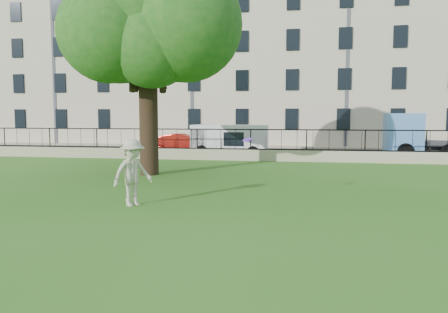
% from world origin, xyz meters
% --- Properties ---
extents(ground, '(120.00, 120.00, 0.00)m').
position_xyz_m(ground, '(0.00, 0.00, 0.00)').
color(ground, '#2B6117').
rests_on(ground, ground).
extents(retaining_wall, '(50.00, 0.40, 0.60)m').
position_xyz_m(retaining_wall, '(0.00, 12.00, 0.30)').
color(retaining_wall, gray).
rests_on(retaining_wall, ground).
extents(iron_railing, '(50.00, 0.05, 1.13)m').
position_xyz_m(iron_railing, '(0.00, 12.00, 1.15)').
color(iron_railing, black).
rests_on(iron_railing, retaining_wall).
extents(street, '(60.00, 9.00, 0.01)m').
position_xyz_m(street, '(0.00, 16.70, 0.01)').
color(street, black).
rests_on(street, ground).
extents(sidewalk, '(60.00, 1.40, 0.12)m').
position_xyz_m(sidewalk, '(0.00, 21.90, 0.06)').
color(sidewalk, gray).
rests_on(sidewalk, ground).
extents(building_row, '(56.40, 10.40, 13.80)m').
position_xyz_m(building_row, '(0.00, 27.57, 6.92)').
color(building_row, beige).
rests_on(building_row, ground).
extents(tree, '(7.99, 6.19, 9.84)m').
position_xyz_m(tree, '(-3.63, 5.67, 6.51)').
color(tree, black).
rests_on(tree, ground).
extents(man, '(1.25, 1.34, 1.82)m').
position_xyz_m(man, '(-1.75, -0.52, 0.91)').
color(man, '#B7B295').
rests_on(man, ground).
extents(frisbee, '(0.30, 0.31, 0.12)m').
position_xyz_m(frisbee, '(1.30, 0.15, 1.80)').
color(frisbee, '#6D26D7').
extents(red_sedan, '(4.08, 1.56, 1.33)m').
position_xyz_m(red_sedan, '(-4.50, 14.40, 0.66)').
color(red_sedan, red).
rests_on(red_sedan, street).
extents(white_van, '(4.55, 1.85, 1.90)m').
position_xyz_m(white_van, '(-1.56, 14.40, 0.95)').
color(white_van, silver).
rests_on(white_van, street).
extents(blue_truck, '(6.24, 2.45, 2.58)m').
position_xyz_m(blue_truck, '(10.68, 15.40, 1.29)').
color(blue_truck, '#5C93D9').
rests_on(blue_truck, street).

